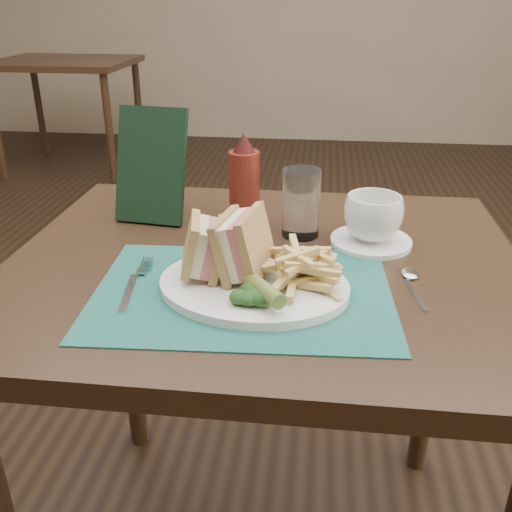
# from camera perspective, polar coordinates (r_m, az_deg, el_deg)

# --- Properties ---
(floor) EXTENTS (7.00, 7.00, 0.00)m
(floor) POSITION_cam_1_polar(r_m,az_deg,el_deg) (1.84, 2.38, -14.89)
(floor) COLOR black
(floor) RESTS_ON ground
(wall_back) EXTENTS (6.00, 0.00, 6.00)m
(wall_back) POSITION_cam_1_polar(r_m,az_deg,el_deg) (5.04, 5.65, 11.50)
(wall_back) COLOR gray
(wall_back) RESTS_ON ground
(table_main) EXTENTS (0.90, 0.75, 0.75)m
(table_main) POSITION_cam_1_polar(r_m,az_deg,el_deg) (1.21, 0.72, -16.44)
(table_main) COLOR black
(table_main) RESTS_ON ground
(table_bg_left) EXTENTS (0.90, 0.75, 0.75)m
(table_bg_left) POSITION_cam_1_polar(r_m,az_deg,el_deg) (4.32, -18.01, 13.21)
(table_bg_left) COLOR black
(table_bg_left) RESTS_ON ground
(placemat) EXTENTS (0.48, 0.36, 0.00)m
(placemat) POSITION_cam_1_polar(r_m,az_deg,el_deg) (0.89, -1.33, -3.60)
(placemat) COLOR #1B574E
(placemat) RESTS_ON table_main
(plate) EXTENTS (0.33, 0.28, 0.01)m
(plate) POSITION_cam_1_polar(r_m,az_deg,el_deg) (0.89, -0.23, -2.99)
(plate) COLOR white
(plate) RESTS_ON placemat
(sandwich_half_a) EXTENTS (0.09, 0.11, 0.10)m
(sandwich_half_a) POSITION_cam_1_polar(r_m,az_deg,el_deg) (0.90, -6.55, 0.88)
(sandwich_half_a) COLOR tan
(sandwich_half_a) RESTS_ON plate
(sandwich_half_b) EXTENTS (0.10, 0.12, 0.11)m
(sandwich_half_b) POSITION_cam_1_polar(r_m,az_deg,el_deg) (0.89, -2.53, 1.36)
(sandwich_half_b) COLOR tan
(sandwich_half_b) RESTS_ON plate
(kale_garnish) EXTENTS (0.11, 0.08, 0.03)m
(kale_garnish) POSITION_cam_1_polar(r_m,az_deg,el_deg) (0.84, -0.65, -3.55)
(kale_garnish) COLOR #183A15
(kale_garnish) RESTS_ON plate
(pickle_spear) EXTENTS (0.09, 0.11, 0.03)m
(pickle_spear) POSITION_cam_1_polar(r_m,az_deg,el_deg) (0.83, 0.29, -2.97)
(pickle_spear) COLOR #546827
(pickle_spear) RESTS_ON plate
(fries_pile) EXTENTS (0.18, 0.20, 0.06)m
(fries_pile) POSITION_cam_1_polar(r_m,az_deg,el_deg) (0.89, 4.75, -0.57)
(fries_pile) COLOR tan
(fries_pile) RESTS_ON plate
(fork) EXTENTS (0.06, 0.17, 0.01)m
(fork) POSITION_cam_1_polar(r_m,az_deg,el_deg) (0.93, -12.08, -2.51)
(fork) COLOR silver
(fork) RESTS_ON placemat
(spoon) EXTENTS (0.06, 0.15, 0.01)m
(spoon) POSITION_cam_1_polar(r_m,az_deg,el_deg) (0.94, 15.48, -2.86)
(spoon) COLOR silver
(spoon) RESTS_ON table_main
(saucer) EXTENTS (0.15, 0.15, 0.01)m
(saucer) POSITION_cam_1_polar(r_m,az_deg,el_deg) (1.08, 11.41, 1.44)
(saucer) COLOR white
(saucer) RESTS_ON table_main
(coffee_cup) EXTENTS (0.15, 0.15, 0.08)m
(coffee_cup) POSITION_cam_1_polar(r_m,az_deg,el_deg) (1.07, 11.62, 3.77)
(coffee_cup) COLOR white
(coffee_cup) RESTS_ON saucer
(drinking_glass) EXTENTS (0.07, 0.07, 0.13)m
(drinking_glass) POSITION_cam_1_polar(r_m,az_deg,el_deg) (1.08, 4.53, 5.28)
(drinking_glass) COLOR white
(drinking_glass) RESTS_ON table_main
(ketchup_bottle) EXTENTS (0.07, 0.07, 0.19)m
(ketchup_bottle) POSITION_cam_1_polar(r_m,az_deg,el_deg) (1.12, -1.19, 7.55)
(ketchup_bottle) COLOR #5F1910
(ketchup_bottle) RESTS_ON table_main
(check_presenter) EXTENTS (0.15, 0.10, 0.22)m
(check_presenter) POSITION_cam_1_polar(r_m,az_deg,el_deg) (1.17, -10.44, 8.87)
(check_presenter) COLOR black
(check_presenter) RESTS_ON table_main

